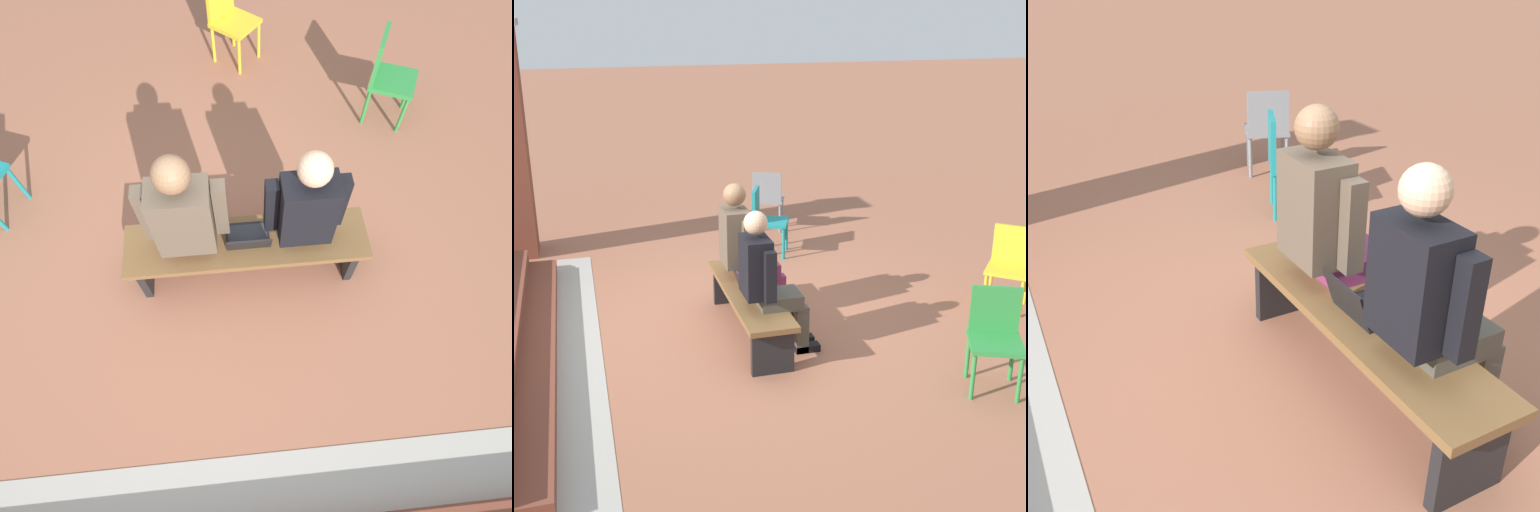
{
  "view_description": "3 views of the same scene",
  "coord_description": "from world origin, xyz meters",
  "views": [
    {
      "loc": [
        -0.21,
        1.34,
        2.98
      ],
      "look_at": [
        -0.32,
        0.16,
        0.78
      ],
      "focal_mm": 28.0,
      "sensor_mm": 36.0,
      "label": 1
    },
    {
      "loc": [
        -6.32,
        1.34,
        3.03
      ],
      "look_at": [
        -0.81,
        -0.21,
        0.97
      ],
      "focal_mm": 50.0,
      "sensor_mm": 36.0,
      "label": 2
    },
    {
      "loc": [
        -2.3,
        1.34,
        2.06
      ],
      "look_at": [
        0.12,
        0.06,
        0.63
      ],
      "focal_mm": 42.0,
      "sensor_mm": 36.0,
      "label": 3
    }
  ],
  "objects": [
    {
      "name": "laptop",
      "position": [
        -0.29,
        -0.15,
        0.5
      ],
      "size": [
        0.32,
        0.29,
        0.21
      ],
      "color": "black",
      "rests_on": "bench"
    },
    {
      "name": "plastic_chair_far_right",
      "position": [
        1.92,
        -0.91,
        0.48
      ],
      "size": [
        0.55,
        0.55,
        0.84
      ],
      "color": "teal",
      "rests_on": "ground"
    },
    {
      "name": "concrete_strip",
      "position": [
        -0.28,
        1.44,
        0.0
      ],
      "size": [
        5.3,
        0.4,
        0.01
      ],
      "primitive_type": "cube",
      "color": "#A8A399",
      "rests_on": "ground"
    },
    {
      "name": "bench",
      "position": [
        -0.28,
        -0.16,
        0.35
      ],
      "size": [
        1.8,
        0.44,
        0.45
      ],
      "color": "brown",
      "rests_on": "ground"
    },
    {
      "name": "person_student",
      "position": [
        -0.69,
        -0.23,
        0.72
      ],
      "size": [
        0.54,
        0.69,
        1.34
      ],
      "color": "#4C473D",
      "rests_on": "ground"
    },
    {
      "name": "ground_plane",
      "position": [
        0.0,
        0.0,
        0.0
      ],
      "size": [
        60.0,
        60.0,
        0.0
      ],
      "primitive_type": "plane",
      "color": "#9E6047"
    },
    {
      "name": "person_adult",
      "position": [
        0.12,
        -0.23,
        0.74
      ],
      "size": [
        0.57,
        0.72,
        1.39
      ],
      "color": "#7F2D5B",
      "rests_on": "ground"
    },
    {
      "name": "plastic_chair_by_pillar",
      "position": [
        2.87,
        -1.21,
        0.48
      ],
      "size": [
        0.54,
        0.54,
        0.84
      ],
      "color": "gray",
      "rests_on": "ground"
    }
  ]
}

